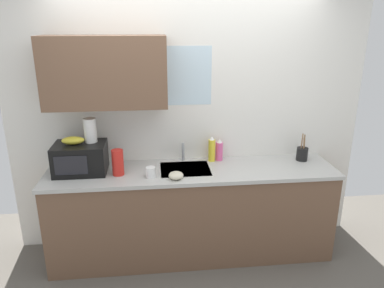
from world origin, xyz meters
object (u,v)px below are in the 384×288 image
at_px(paper_towel_roll, 90,130).
at_px(utensil_crock, 302,154).
at_px(dish_soap_bottle_pink, 219,150).
at_px(mug_white, 151,172).
at_px(microwave, 80,158).
at_px(small_bowl, 176,175).
at_px(cereal_canister, 118,162).
at_px(dish_soap_bottle_yellow, 212,149).
at_px(banana_bunch, 73,140).

distance_m(paper_towel_roll, utensil_crock, 2.05).
bearing_deg(dish_soap_bottle_pink, mug_white, -152.35).
distance_m(microwave, small_bowl, 0.89).
bearing_deg(cereal_canister, dish_soap_bottle_pink, 15.32).
relative_size(utensil_crock, small_bowl, 2.15).
xyz_separation_m(paper_towel_roll, utensil_crock, (2.02, 0.02, -0.31)).
height_order(microwave, paper_towel_roll, paper_towel_roll).
height_order(dish_soap_bottle_yellow, small_bowl, dish_soap_bottle_yellow).
relative_size(dish_soap_bottle_yellow, dish_soap_bottle_pink, 1.16).
height_order(dish_soap_bottle_pink, small_bowl, dish_soap_bottle_pink).
bearing_deg(banana_bunch, small_bowl, -15.54).
distance_m(dish_soap_bottle_yellow, cereal_canister, 0.92).
height_order(paper_towel_roll, mug_white, paper_towel_roll).
bearing_deg(dish_soap_bottle_pink, cereal_canister, -164.68).
distance_m(microwave, mug_white, 0.66).
height_order(dish_soap_bottle_pink, cereal_canister, cereal_canister).
relative_size(dish_soap_bottle_yellow, mug_white, 2.68).
distance_m(paper_towel_roll, dish_soap_bottle_pink, 1.24).
bearing_deg(dish_soap_bottle_yellow, mug_white, -150.34).
xyz_separation_m(banana_bunch, mug_white, (0.68, -0.19, -0.26)).
relative_size(paper_towel_roll, mug_white, 2.32).
xyz_separation_m(paper_towel_roll, dish_soap_bottle_yellow, (1.13, 0.10, -0.26)).
height_order(banana_bunch, dish_soap_bottle_pink, banana_bunch).
distance_m(paper_towel_roll, mug_white, 0.67).
bearing_deg(microwave, small_bowl, -16.30).
bearing_deg(dish_soap_bottle_yellow, banana_bunch, -173.24).
bearing_deg(cereal_canister, mug_white, -17.30).
xyz_separation_m(cereal_canister, utensil_crock, (1.78, 0.17, -0.05)).
relative_size(banana_bunch, paper_towel_roll, 0.91).
xyz_separation_m(paper_towel_roll, cereal_canister, (0.24, -0.15, -0.26)).
relative_size(mug_white, utensil_crock, 0.34).
relative_size(mug_white, small_bowl, 0.73).
height_order(paper_towel_roll, utensil_crock, paper_towel_roll).
relative_size(cereal_canister, mug_white, 2.46).
bearing_deg(mug_white, banana_bunch, 164.37).
xyz_separation_m(banana_bunch, cereal_canister, (0.39, -0.10, -0.19)).
xyz_separation_m(mug_white, utensil_crock, (1.49, 0.26, 0.02)).
distance_m(microwave, banana_bunch, 0.18).
bearing_deg(dish_soap_bottle_yellow, cereal_canister, -164.20).
bearing_deg(cereal_canister, paper_towel_roll, 147.99).
bearing_deg(microwave, dish_soap_bottle_yellow, 7.10).
distance_m(microwave, dish_soap_bottle_pink, 1.32).
xyz_separation_m(microwave, dish_soap_bottle_yellow, (1.23, 0.15, -0.01)).
bearing_deg(banana_bunch, cereal_canister, -14.38).
relative_size(banana_bunch, small_bowl, 1.54).
bearing_deg(paper_towel_roll, small_bowl, -21.83).
bearing_deg(dish_soap_bottle_pink, utensil_crock, -6.61).
distance_m(banana_bunch, small_bowl, 0.97).
xyz_separation_m(dish_soap_bottle_yellow, utensil_crock, (0.89, -0.08, -0.05)).
height_order(banana_bunch, mug_white, banana_bunch).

